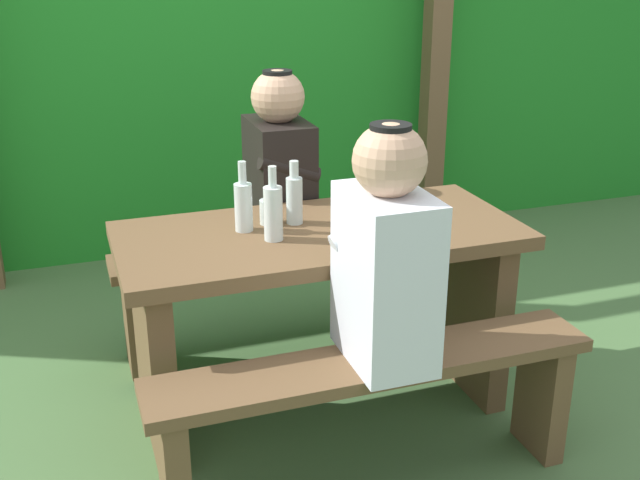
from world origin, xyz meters
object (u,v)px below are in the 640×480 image
bench_far (281,274)px  bottle_right (273,211)px  bottle_left (243,204)px  cell_phone (397,207)px  drinking_glass (269,212)px  picnic_table (320,288)px  bench_near (373,397)px  person_black_coat (279,168)px  bottle_center (294,198)px  person_white_shirt (386,255)px

bench_far → bottle_right: 0.75m
bottle_left → cell_phone: bottle_left is taller
drinking_glass → picnic_table: bearing=-36.2°
bench_near → bottle_left: size_ratio=5.70×
bench_near → person_black_coat: size_ratio=1.95×
person_black_coat → drinking_glass: size_ratio=8.36×
bottle_left → bench_far: bearing=59.6°
bottle_center → cell_phone: size_ratio=1.62×
picnic_table → person_white_shirt: (0.03, -0.50, 0.31)m
bench_near → cell_phone: (0.35, 0.62, 0.38)m
drinking_glass → cell_phone: drinking_glass is taller
bench_far → cell_phone: bearing=-47.5°
bench_far → drinking_glass: (-0.15, -0.39, 0.42)m
picnic_table → bottle_left: (-0.25, 0.07, 0.32)m
drinking_glass → bottle_right: bottle_right is taller
person_white_shirt → bottle_center: person_white_shirt is taller
bottle_left → cell_phone: bearing=4.7°
drinking_glass → person_white_shirt: bearing=-73.5°
bench_far → bottle_left: bearing=-120.4°
picnic_table → bottle_left: size_ratio=5.70×
person_black_coat → bottle_center: size_ratio=3.17×
bottle_left → cell_phone: size_ratio=1.75×
person_white_shirt → cell_phone: (0.32, 0.62, -0.08)m
person_white_shirt → drinking_glass: person_white_shirt is taller
picnic_table → person_black_coat: 0.59m
person_black_coat → person_white_shirt: bearing=-88.3°
person_black_coat → bottle_left: (-0.25, -0.43, 0.01)m
bottle_center → person_white_shirt: bearing=-80.8°
person_white_shirt → bottle_center: 0.59m
person_black_coat → drinking_glass: person_black_coat is taller
drinking_glass → cell_phone: size_ratio=0.62×
person_black_coat → picnic_table: bearing=-90.0°
bottle_center → cell_phone: bottle_center is taller
bottle_right → bench_near: bearing=-68.3°
bottle_left → bottle_right: size_ratio=0.97×
bench_near → bottle_left: bearing=113.8°
bench_far → person_black_coat: bearing=-95.0°
person_white_shirt → person_black_coat: size_ratio=1.00×
drinking_glass → bottle_left: 0.12m
bottle_center → cell_phone: (0.41, 0.03, -0.09)m
cell_phone → bottle_right: bearing=-158.5°
bottle_center → cell_phone: bearing=4.8°
person_black_coat → cell_phone: bearing=-47.3°
bench_near → bottle_center: 0.76m
bench_near → bottle_right: size_ratio=5.52×
picnic_table → person_black_coat: person_black_coat is taller
bottle_center → bench_near: bearing=-83.6°
bench_far → bottle_center: 0.63m
person_black_coat → bottle_right: bearing=-108.3°
bottle_left → bottle_right: bearing=-58.8°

